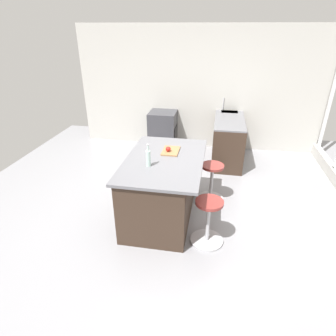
{
  "coord_description": "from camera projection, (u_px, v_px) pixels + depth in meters",
  "views": [
    {
      "loc": [
        3.65,
        0.49,
        2.61
      ],
      "look_at": [
        0.09,
        -0.15,
        0.79
      ],
      "focal_mm": 30.38,
      "sensor_mm": 36.0,
      "label": 1
    }
  ],
  "objects": [
    {
      "name": "ground_plane",
      "position": [
        179.0,
        211.0,
        4.46
      ],
      "size": [
        7.37,
        7.37,
        0.0
      ],
      "primitive_type": "plane",
      "color": "gray"
    },
    {
      "name": "interior_partition_left",
      "position": [
        198.0,
        89.0,
        6.35
      ],
      "size": [
        0.12,
        5.43,
        2.66
      ],
      "color": "beige",
      "rests_on": "ground_plane"
    },
    {
      "name": "sink_cabinet",
      "position": [
        228.0,
        133.0,
        6.32
      ],
      "size": [
        2.24,
        0.6,
        1.18
      ],
      "color": "#38281E",
      "rests_on": "ground_plane"
    },
    {
      "name": "oven_range",
      "position": [
        163.0,
        130.0,
        6.56
      ],
      "size": [
        0.6,
        0.61,
        0.87
      ],
      "color": "#38383D",
      "rests_on": "ground_plane"
    },
    {
      "name": "kitchen_island",
      "position": [
        162.0,
        187.0,
        4.2
      ],
      "size": [
        1.67,
        1.09,
        0.93
      ],
      "color": "#38281E",
      "rests_on": "ground_plane"
    },
    {
      "name": "stool_by_window",
      "position": [
        211.0,
        184.0,
        4.62
      ],
      "size": [
        0.44,
        0.44,
        0.64
      ],
      "color": "#B7B7BC",
      "rests_on": "ground_plane"
    },
    {
      "name": "stool_middle",
      "position": [
        208.0,
        223.0,
        3.7
      ],
      "size": [
        0.44,
        0.44,
        0.64
      ],
      "color": "#B7B7BC",
      "rests_on": "ground_plane"
    },
    {
      "name": "cutting_board",
      "position": [
        171.0,
        151.0,
        4.22
      ],
      "size": [
        0.36,
        0.24,
        0.02
      ],
      "primitive_type": "cube",
      "color": "olive",
      "rests_on": "kitchen_island"
    },
    {
      "name": "apple_red",
      "position": [
        168.0,
        149.0,
        4.16
      ],
      "size": [
        0.07,
        0.07,
        0.07
      ],
      "primitive_type": "sphere",
      "color": "red",
      "rests_on": "cutting_board"
    },
    {
      "name": "water_bottle",
      "position": [
        148.0,
        158.0,
        3.73
      ],
      "size": [
        0.06,
        0.06,
        0.31
      ],
      "color": "silver",
      "rests_on": "kitchen_island"
    }
  ]
}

